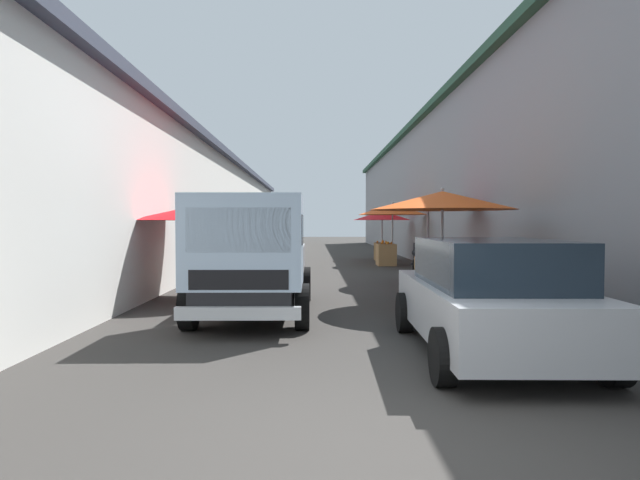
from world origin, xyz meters
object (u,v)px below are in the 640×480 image
(fruit_stall_mid_lane, at_px, (391,217))
(fruit_stall_near_left, at_px, (198,224))
(fruit_stall_far_right, at_px, (382,221))
(hatchback_car, at_px, (489,296))
(parked_scooter, at_px, (417,258))
(fruit_stall_far_left, at_px, (442,213))
(fruit_stall_near_right, at_px, (428,213))
(vendor_in_shade, at_px, (262,243))
(vendor_by_crates, at_px, (279,255))
(delivery_truck, at_px, (251,260))

(fruit_stall_mid_lane, bearing_deg, fruit_stall_near_left, 148.31)
(fruit_stall_far_right, bearing_deg, fruit_stall_mid_lane, 179.59)
(fruit_stall_near_left, height_order, hatchback_car, fruit_stall_near_left)
(parked_scooter, bearing_deg, fruit_stall_mid_lane, 13.90)
(fruit_stall_far_left, distance_m, parked_scooter, 8.14)
(fruit_stall_near_right, bearing_deg, vendor_in_shade, 49.20)
(fruit_stall_mid_lane, relative_size, fruit_stall_far_left, 0.94)
(fruit_stall_far_right, bearing_deg, vendor_by_crates, 159.11)
(fruit_stall_far_right, bearing_deg, hatchback_car, 177.11)
(fruit_stall_near_left, bearing_deg, fruit_stall_far_right, -25.00)
(fruit_stall_far_left, relative_size, fruit_stall_near_left, 1.00)
(fruit_stall_mid_lane, height_order, vendor_by_crates, fruit_stall_mid_lane)
(fruit_stall_mid_lane, height_order, fruit_stall_near_right, fruit_stall_mid_lane)
(fruit_stall_mid_lane, distance_m, fruit_stall_far_right, 2.95)
(fruit_stall_far_left, xyz_separation_m, vendor_by_crates, (2.86, 3.37, -0.99))
(hatchback_car, height_order, parked_scooter, hatchback_car)
(fruit_stall_far_left, relative_size, parked_scooter, 1.72)
(fruit_stall_mid_lane, bearing_deg, fruit_stall_far_right, -0.41)
(fruit_stall_near_left, distance_m, fruit_stall_far_right, 13.13)
(delivery_truck, bearing_deg, fruit_stall_far_left, -67.40)
(fruit_stall_far_right, height_order, delivery_truck, fruit_stall_far_right)
(hatchback_car, bearing_deg, parked_scooter, -6.73)
(fruit_stall_mid_lane, relative_size, hatchback_car, 0.67)
(fruit_stall_far_left, xyz_separation_m, fruit_stall_near_right, (3.72, -0.55, 0.06))
(delivery_truck, bearing_deg, vendor_in_shade, 4.44)
(fruit_stall_near_left, xyz_separation_m, hatchback_car, (-4.95, -4.70, -0.90))
(fruit_stall_mid_lane, relative_size, fruit_stall_near_right, 0.98)
(fruit_stall_far_left, relative_size, hatchback_car, 0.72)
(fruit_stall_mid_lane, xyz_separation_m, vendor_in_shade, (-2.28, 4.81, -0.93))
(fruit_stall_mid_lane, distance_m, fruit_stall_far_left, 10.18)
(hatchback_car, relative_size, vendor_by_crates, 2.61)
(delivery_truck, distance_m, vendor_by_crates, 4.34)
(fruit_stall_near_left, bearing_deg, vendor_in_shade, -6.17)
(fruit_stall_far_left, distance_m, hatchback_car, 3.91)
(fruit_stall_mid_lane, height_order, delivery_truck, fruit_stall_mid_lane)
(delivery_truck, xyz_separation_m, vendor_in_shade, (9.37, 0.73, -0.08))
(fruit_stall_near_left, distance_m, vendor_by_crates, 2.44)
(hatchback_car, height_order, delivery_truck, delivery_truck)
(fruit_stall_near_left, xyz_separation_m, fruit_stall_far_right, (11.90, -5.55, 0.11))
(fruit_stall_mid_lane, distance_m, fruit_stall_near_right, 6.45)
(fruit_stall_near_right, distance_m, vendor_by_crates, 4.15)
(fruit_stall_near_left, xyz_separation_m, vendor_in_shade, (6.67, -0.72, -0.68))
(vendor_by_crates, bearing_deg, fruit_stall_far_right, -20.89)
(fruit_stall_near_left, bearing_deg, hatchback_car, -136.50)
(fruit_stall_mid_lane, distance_m, hatchback_car, 13.98)
(fruit_stall_far_right, bearing_deg, parked_scooter, -174.16)
(fruit_stall_mid_lane, xyz_separation_m, vendor_by_crates, (-7.31, 3.89, -1.03))
(fruit_stall_near_left, xyz_separation_m, parked_scooter, (6.73, -6.08, -1.19))
(fruit_stall_near_left, bearing_deg, fruit_stall_far_left, -103.65)
(fruit_stall_near_right, bearing_deg, fruit_stall_near_left, 114.30)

